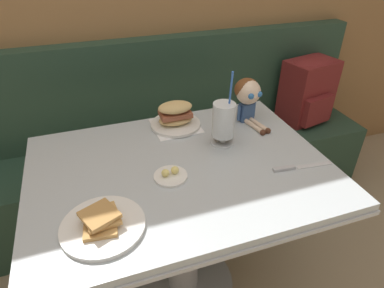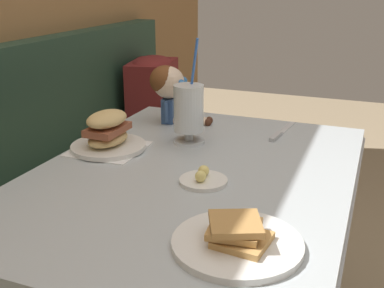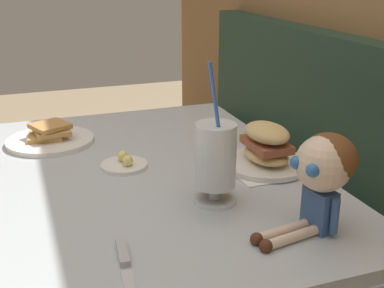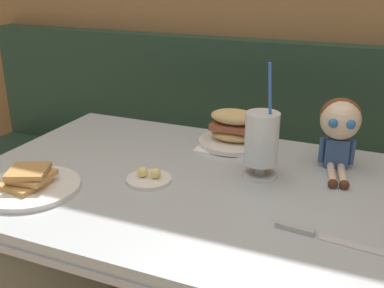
# 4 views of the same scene
# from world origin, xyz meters

# --- Properties ---
(booth_bench) EXTENTS (2.60, 0.48, 1.00)m
(booth_bench) POSITION_xyz_m (0.00, 0.81, 0.33)
(booth_bench) COLOR #233D2D
(booth_bench) RESTS_ON ground
(diner_table) EXTENTS (1.11, 0.81, 0.74)m
(diner_table) POSITION_xyz_m (0.00, 0.18, 0.54)
(diner_table) COLOR #B2BCC1
(diner_table) RESTS_ON ground
(toast_plate) EXTENTS (0.25, 0.25, 0.06)m
(toast_plate) POSITION_xyz_m (-0.31, -0.03, 0.76)
(toast_plate) COLOR white
(toast_plate) RESTS_ON diner_table
(milkshake_glass) EXTENTS (0.10, 0.10, 0.32)m
(milkshake_glass) POSITION_xyz_m (0.21, 0.27, 0.84)
(milkshake_glass) COLOR silver
(milkshake_glass) RESTS_ON diner_table
(sandwich_plate) EXTENTS (0.22, 0.22, 0.12)m
(sandwich_plate) POSITION_xyz_m (0.07, 0.47, 0.79)
(sandwich_plate) COLOR white
(sandwich_plate) RESTS_ON diner_table
(butter_saucer) EXTENTS (0.12, 0.12, 0.04)m
(butter_saucer) POSITION_xyz_m (-0.05, 0.13, 0.75)
(butter_saucer) COLOR white
(butter_saucer) RESTS_ON diner_table
(butter_knife) EXTENTS (0.24, 0.04, 0.01)m
(butter_knife) POSITION_xyz_m (0.39, 0.03, 0.74)
(butter_knife) COLOR silver
(butter_knife) RESTS_ON diner_table
(seated_doll) EXTENTS (0.13, 0.23, 0.20)m
(seated_doll) POSITION_xyz_m (0.39, 0.42, 0.87)
(seated_doll) COLOR #385689
(seated_doll) RESTS_ON diner_table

